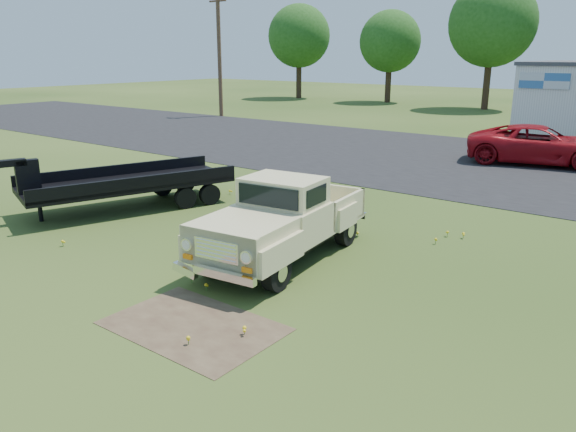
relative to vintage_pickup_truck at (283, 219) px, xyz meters
name	(u,v)px	position (x,y,z in m)	size (l,w,h in m)	color
ground	(244,260)	(-0.68, -0.60, -0.96)	(140.00, 140.00, 0.00)	#283F14
asphalt_lot	(475,163)	(-0.68, 14.40, -0.96)	(90.00, 14.00, 0.02)	black
dirt_patch_a	(193,326)	(0.82, -3.60, -0.96)	(3.00, 2.00, 0.01)	#483426
dirt_patch_b	(272,212)	(-2.68, 2.90, -0.96)	(2.20, 1.60, 0.01)	#483426
utility_pole_west	(219,53)	(-22.68, 21.40, 3.64)	(1.60, 0.30, 9.00)	#4E3224
treeline_a	(299,36)	(-28.68, 39.40, 5.34)	(6.40, 6.40, 9.52)	#362418
treeline_b	(390,41)	(-18.68, 40.40, 4.70)	(5.76, 5.76, 8.57)	#362418
treeline_c	(492,23)	(-8.68, 38.90, 5.97)	(7.04, 7.04, 10.47)	#362418
vintage_pickup_truck	(283,219)	(0.00, 0.00, 0.00)	(2.07, 5.31, 1.93)	tan
flatbed_trailer	(128,179)	(-6.47, 0.61, -0.05)	(2.24, 6.73, 1.84)	black
red_pickup	(539,145)	(1.53, 15.78, -0.15)	(2.70, 5.86, 1.63)	maroon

